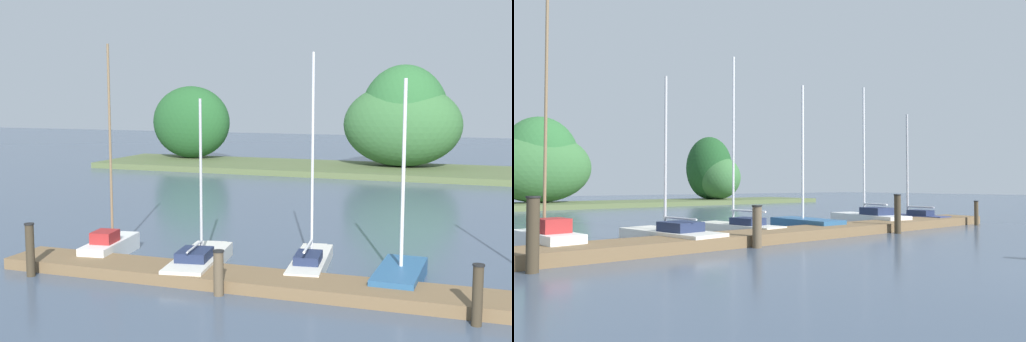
# 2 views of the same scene
# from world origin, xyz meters

# --- Properties ---
(dock_pier) EXTENTS (21.24, 1.80, 0.35)m
(dock_pier) POSITION_xyz_m (0.00, 10.19, 0.17)
(dock_pier) COLOR brown
(dock_pier) RESTS_ON ground
(far_shore) EXTENTS (48.71, 8.00, 7.54)m
(far_shore) POSITION_xyz_m (-0.35, 39.63, 2.96)
(far_shore) COLOR #56663D
(far_shore) RESTS_ON ground
(sailboat_0) EXTENTS (1.29, 3.22, 7.17)m
(sailboat_0) POSITION_xyz_m (-8.33, 11.87, 0.43)
(sailboat_0) COLOR white
(sailboat_0) RESTS_ON ground
(sailboat_1) EXTENTS (1.86, 4.45, 5.38)m
(sailboat_1) POSITION_xyz_m (-4.83, 11.49, 0.30)
(sailboat_1) COLOR silver
(sailboat_1) RESTS_ON ground
(sailboat_2) EXTENTS (1.53, 4.35, 6.81)m
(sailboat_2) POSITION_xyz_m (-1.48, 12.56, 0.31)
(sailboat_2) COLOR silver
(sailboat_2) RESTS_ON ground
(sailboat_3) EXTENTS (1.28, 3.48, 5.97)m
(sailboat_3) POSITION_xyz_m (1.40, 11.90, 0.33)
(sailboat_3) COLOR #285684
(sailboat_3) RESTS_ON ground
(mooring_piling_0) EXTENTS (0.30, 0.30, 1.64)m
(mooring_piling_0) POSITION_xyz_m (-9.29, 8.91, 0.83)
(mooring_piling_0) COLOR #3D3323
(mooring_piling_0) RESTS_ON ground
(mooring_piling_1) EXTENTS (0.32, 0.32, 1.27)m
(mooring_piling_1) POSITION_xyz_m (-3.15, 9.08, 0.64)
(mooring_piling_1) COLOR brown
(mooring_piling_1) RESTS_ON ground
(mooring_piling_2) EXTENTS (0.29, 0.29, 1.51)m
(mooring_piling_2) POSITION_xyz_m (3.60, 8.97, 0.76)
(mooring_piling_2) COLOR #3D3323
(mooring_piling_2) RESTS_ON ground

